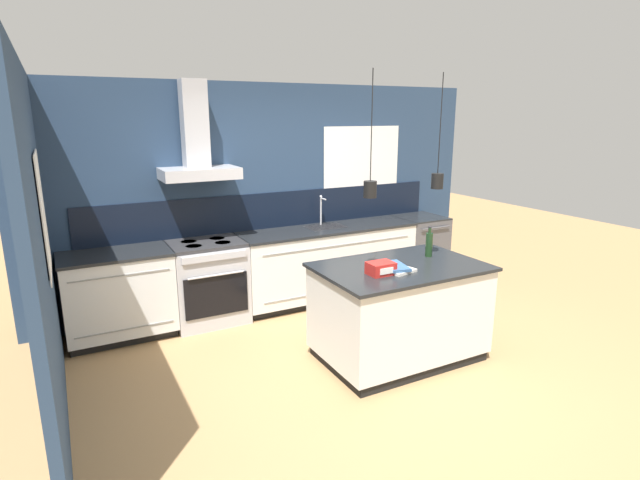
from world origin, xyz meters
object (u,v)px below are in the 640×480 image
oven_range (208,282)px  dishwasher (418,249)px  book_stack (394,268)px  bottle_on_island (429,244)px  red_supply_box (381,268)px

oven_range → dishwasher: 2.92m
oven_range → book_stack: 2.19m
oven_range → book_stack: book_stack is taller
oven_range → dishwasher: size_ratio=1.00×
oven_range → bottle_on_island: size_ratio=3.07×
dishwasher → book_stack: size_ratio=2.45×
dishwasher → bottle_on_island: bottle_on_island is taller
dishwasher → book_stack: book_stack is taller
book_stack → dishwasher: bearing=45.8°
bottle_on_island → dishwasher: bearing=53.3°
oven_range → red_supply_box: 2.14m
book_stack → red_supply_box: bearing=-166.8°
dishwasher → bottle_on_island: 2.04m
bottle_on_island → red_supply_box: bottle_on_island is taller
dishwasher → red_supply_box: bearing=-136.3°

